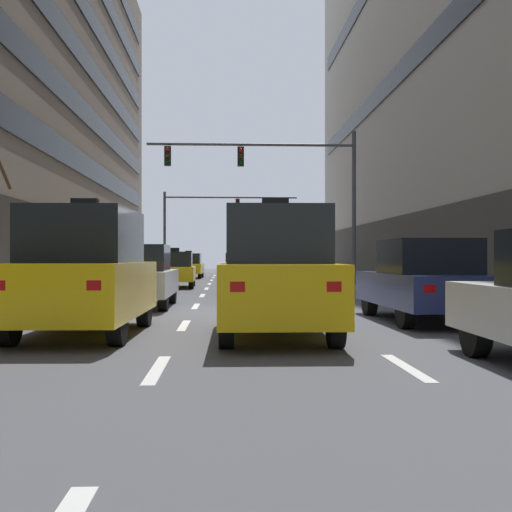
{
  "coord_description": "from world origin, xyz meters",
  "views": [
    {
      "loc": [
        -0.69,
        -15.84,
        1.34
      ],
      "look_at": [
        0.92,
        18.87,
        1.4
      ],
      "focal_mm": 45.84,
      "sensor_mm": 36.0,
      "label": 1
    }
  ],
  "objects_px": {
    "taxi_driving_3": "(189,266)",
    "taxi_driving_5": "(85,272)",
    "car_driving_1": "(237,265)",
    "car_parked_1": "(426,281)",
    "car_driving_2": "(137,277)",
    "traffic_signal_1": "(214,214)",
    "pedestrian_1": "(382,264)",
    "pedestrian_0": "(477,269)",
    "traffic_signal_0": "(283,176)",
    "taxi_driving_0": "(275,273)",
    "taxi_driving_4": "(175,270)"
  },
  "relations": [
    {
      "from": "car_driving_1",
      "to": "car_parked_1",
      "type": "bearing_deg",
      "value": -83.45
    },
    {
      "from": "taxi_driving_0",
      "to": "car_driving_1",
      "type": "height_order",
      "value": "taxi_driving_0"
    },
    {
      "from": "car_driving_1",
      "to": "car_driving_2",
      "type": "distance_m",
      "value": 25.65
    },
    {
      "from": "taxi_driving_0",
      "to": "pedestrian_1",
      "type": "height_order",
      "value": "taxi_driving_0"
    },
    {
      "from": "taxi_driving_3",
      "to": "traffic_signal_0",
      "type": "bearing_deg",
      "value": -70.12
    },
    {
      "from": "car_driving_2",
      "to": "traffic_signal_1",
      "type": "distance_m",
      "value": 28.11
    },
    {
      "from": "pedestrian_0",
      "to": "pedestrian_1",
      "type": "distance_m",
      "value": 13.64
    },
    {
      "from": "taxi_driving_5",
      "to": "pedestrian_0",
      "type": "bearing_deg",
      "value": 34.48
    },
    {
      "from": "car_parked_1",
      "to": "traffic_signal_0",
      "type": "xyz_separation_m",
      "value": [
        -1.65,
        14.9,
        4.02
      ]
    },
    {
      "from": "traffic_signal_0",
      "to": "pedestrian_0",
      "type": "distance_m",
      "value": 12.09
    },
    {
      "from": "taxi_driving_0",
      "to": "taxi_driving_5",
      "type": "bearing_deg",
      "value": 173.1
    },
    {
      "from": "pedestrian_1",
      "to": "pedestrian_0",
      "type": "bearing_deg",
      "value": -92.62
    },
    {
      "from": "taxi_driving_5",
      "to": "car_parked_1",
      "type": "xyz_separation_m",
      "value": [
        6.58,
        2.1,
        -0.24
      ]
    },
    {
      "from": "traffic_signal_1",
      "to": "pedestrian_1",
      "type": "relative_size",
      "value": 6.14
    },
    {
      "from": "taxi_driving_3",
      "to": "car_parked_1",
      "type": "distance_m",
      "value": 29.11
    },
    {
      "from": "car_driving_2",
      "to": "taxi_driving_5",
      "type": "height_order",
      "value": "taxi_driving_5"
    },
    {
      "from": "taxi_driving_0",
      "to": "traffic_signal_1",
      "type": "xyz_separation_m",
      "value": [
        -1.68,
        34.48,
        3.26
      ]
    },
    {
      "from": "car_driving_1",
      "to": "pedestrian_0",
      "type": "height_order",
      "value": "pedestrian_0"
    },
    {
      "from": "traffic_signal_1",
      "to": "pedestrian_0",
      "type": "xyz_separation_m",
      "value": [
        7.79,
        -27.66,
        -3.31
      ]
    },
    {
      "from": "traffic_signal_0",
      "to": "pedestrian_0",
      "type": "relative_size",
      "value": 5.9
    },
    {
      "from": "traffic_signal_0",
      "to": "pedestrian_0",
      "type": "bearing_deg",
      "value": -67.28
    },
    {
      "from": "car_driving_2",
      "to": "car_parked_1",
      "type": "xyz_separation_m",
      "value": [
        6.52,
        -4.14,
        0.02
      ]
    },
    {
      "from": "taxi_driving_3",
      "to": "taxi_driving_5",
      "type": "relative_size",
      "value": 0.94
    },
    {
      "from": "taxi_driving_0",
      "to": "car_driving_2",
      "type": "bearing_deg",
      "value": 115.68
    },
    {
      "from": "taxi_driving_4",
      "to": "taxi_driving_5",
      "type": "bearing_deg",
      "value": -90.52
    },
    {
      "from": "traffic_signal_1",
      "to": "pedestrian_1",
      "type": "height_order",
      "value": "traffic_signal_1"
    },
    {
      "from": "pedestrian_1",
      "to": "car_parked_1",
      "type": "bearing_deg",
      "value": -100.73
    },
    {
      "from": "car_driving_1",
      "to": "traffic_signal_1",
      "type": "distance_m",
      "value": 4.57
    },
    {
      "from": "car_driving_2",
      "to": "taxi_driving_3",
      "type": "xyz_separation_m",
      "value": [
        0.0,
        24.23,
        -0.04
      ]
    },
    {
      "from": "taxi_driving_0",
      "to": "pedestrian_0",
      "type": "xyz_separation_m",
      "value": [
        6.11,
        6.82,
        -0.04
      ]
    },
    {
      "from": "taxi_driving_0",
      "to": "pedestrian_1",
      "type": "relative_size",
      "value": 2.95
    },
    {
      "from": "traffic_signal_0",
      "to": "pedestrian_0",
      "type": "xyz_separation_m",
      "value": [
        4.43,
        -10.58,
        -3.84
      ]
    },
    {
      "from": "traffic_signal_1",
      "to": "car_driving_2",
      "type": "bearing_deg",
      "value": -93.1
    },
    {
      "from": "car_parked_1",
      "to": "pedestrian_1",
      "type": "relative_size",
      "value": 3.05
    },
    {
      "from": "taxi_driving_3",
      "to": "pedestrian_0",
      "type": "relative_size",
      "value": 2.74
    },
    {
      "from": "car_driving_1",
      "to": "taxi_driving_3",
      "type": "xyz_separation_m",
      "value": [
        -3.12,
        -1.23,
        -0.01
      ]
    },
    {
      "from": "taxi_driving_0",
      "to": "traffic_signal_0",
      "type": "height_order",
      "value": "traffic_signal_0"
    },
    {
      "from": "car_driving_2",
      "to": "taxi_driving_3",
      "type": "bearing_deg",
      "value": 90.0
    },
    {
      "from": "taxi_driving_3",
      "to": "traffic_signal_1",
      "type": "height_order",
      "value": "traffic_signal_1"
    },
    {
      "from": "car_driving_1",
      "to": "taxi_driving_3",
      "type": "relative_size",
      "value": 1.02
    },
    {
      "from": "pedestrian_0",
      "to": "taxi_driving_5",
      "type": "bearing_deg",
      "value": -145.52
    },
    {
      "from": "taxi_driving_3",
      "to": "pedestrian_1",
      "type": "bearing_deg",
      "value": -46.4
    },
    {
      "from": "car_driving_1",
      "to": "taxi_driving_4",
      "type": "relative_size",
      "value": 1.01
    },
    {
      "from": "taxi_driving_0",
      "to": "pedestrian_0",
      "type": "distance_m",
      "value": 9.16
    },
    {
      "from": "taxi_driving_4",
      "to": "traffic_signal_1",
      "type": "height_order",
      "value": "traffic_signal_1"
    },
    {
      "from": "car_driving_2",
      "to": "taxi_driving_4",
      "type": "bearing_deg",
      "value": 89.48
    },
    {
      "from": "taxi_driving_5",
      "to": "pedestrian_0",
      "type": "height_order",
      "value": "taxi_driving_5"
    },
    {
      "from": "car_parked_1",
      "to": "taxi_driving_4",
      "type": "bearing_deg",
      "value": 112.5
    },
    {
      "from": "car_driving_1",
      "to": "car_driving_2",
      "type": "relative_size",
      "value": 0.97
    },
    {
      "from": "car_parked_1",
      "to": "car_driving_2",
      "type": "bearing_deg",
      "value": 147.59
    }
  ]
}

